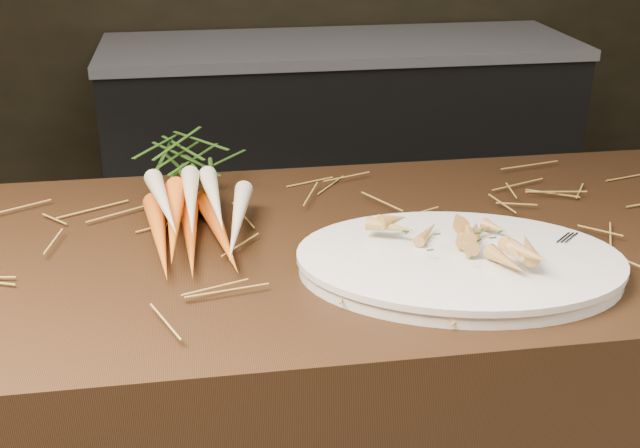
% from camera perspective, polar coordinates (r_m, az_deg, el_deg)
% --- Properties ---
extents(back_counter, '(1.82, 0.62, 0.84)m').
position_cam_1_polar(back_counter, '(3.26, 1.38, 5.63)').
color(back_counter, black).
rests_on(back_counter, ground).
extents(straw_bedding, '(1.40, 0.60, 0.02)m').
position_cam_1_polar(straw_bedding, '(1.31, 3.11, -0.72)').
color(straw_bedding, '#AB8234').
rests_on(straw_bedding, main_counter).
extents(root_veg_bunch, '(0.21, 0.55, 0.10)m').
position_cam_1_polar(root_veg_bunch, '(1.42, -9.49, 2.87)').
color(root_veg_bunch, orange).
rests_on(root_veg_bunch, main_counter).
extents(serving_platter, '(0.54, 0.42, 0.03)m').
position_cam_1_polar(serving_platter, '(1.21, 9.86, -2.96)').
color(serving_platter, white).
rests_on(serving_platter, main_counter).
extents(roasted_veg_heap, '(0.27, 0.22, 0.05)m').
position_cam_1_polar(roasted_veg_heap, '(1.19, 9.99, -1.28)').
color(roasted_veg_heap, '#C48743').
rests_on(roasted_veg_heap, serving_platter).
extents(serving_fork, '(0.15, 0.13, 0.00)m').
position_cam_1_polar(serving_fork, '(1.22, 18.00, -2.94)').
color(serving_fork, silver).
rests_on(serving_fork, serving_platter).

